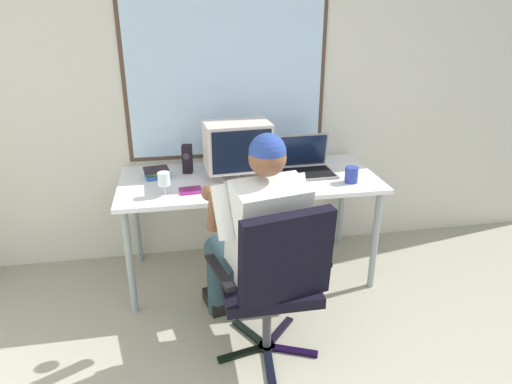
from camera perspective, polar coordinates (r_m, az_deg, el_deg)
The scene contains 11 objects.
wall_rear at distance 3.44m, azimuth 1.97°, elevation 14.40°, with size 4.96×0.08×2.75m.
desk at distance 3.15m, azimuth -0.84°, elevation 0.73°, with size 1.74×0.78×0.75m.
office_chair at distance 2.40m, azimuth 2.44°, elevation -10.32°, with size 0.65×0.58×0.95m.
person_seated at distance 2.54m, azimuth 0.24°, elevation -5.27°, with size 0.60×0.81×1.27m.
crt_monitor at distance 3.05m, azimuth -2.31°, elevation 5.66°, with size 0.44×0.31×0.38m.
laptop at distance 3.23m, azimuth 6.21°, elevation 3.66°, with size 0.37×0.31×0.26m.
wine_glass at distance 2.85m, azimuth -11.37°, elevation 1.44°, with size 0.08×0.08×0.15m.
desk_speaker at distance 3.22m, azimuth -8.54°, elevation 4.10°, with size 0.08×0.08×0.20m.
book_stack at distance 3.19m, azimuth -12.20°, elevation 2.34°, with size 0.19×0.16×0.07m.
cd_case at distance 2.92m, azimuth -8.13°, elevation 0.19°, with size 0.15×0.14×0.01m.
coffee_mug at distance 3.09m, azimuth 11.79°, elevation 2.11°, with size 0.09×0.09×0.11m.
Camera 1 is at (-0.74, -0.66, 1.84)m, focal length 32.16 mm.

